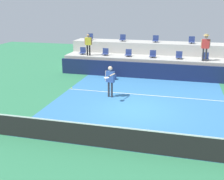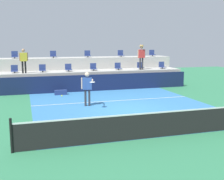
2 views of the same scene
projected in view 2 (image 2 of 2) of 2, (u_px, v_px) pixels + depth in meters
ground_plane at (129, 111)px, 13.88m from camera, size 40.00×40.00×0.00m
court_inner_paint at (122, 106)px, 14.83m from camera, size 9.00×10.00×0.01m
court_service_line at (114, 101)px, 16.15m from camera, size 9.00×0.06×0.00m
tennis_net at (169, 123)px, 10.03m from camera, size 10.48×0.08×1.07m
sponsor_backboard at (98, 83)px, 19.45m from camera, size 13.00×0.16×1.10m
seating_tier_lower at (94, 79)px, 20.66m from camera, size 13.00×1.80×1.25m
seating_tier_upper at (88, 71)px, 22.29m from camera, size 13.00×1.80×2.10m
stadium_chair_lower_far_left at (14, 70)px, 18.92m from camera, size 0.44×0.40×0.52m
stadium_chair_lower_left at (42, 69)px, 19.44m from camera, size 0.44×0.40×0.52m
stadium_chair_lower_mid_left at (68, 68)px, 19.94m from camera, size 0.44×0.40×0.52m
stadium_chair_lower_center at (93, 68)px, 20.46m from camera, size 0.44×0.40×0.52m
stadium_chair_lower_mid_right at (118, 67)px, 20.99m from camera, size 0.44×0.40×0.52m
stadium_chair_lower_right at (140, 66)px, 21.49m from camera, size 0.44×0.40×0.52m
stadium_chair_lower_far_right at (162, 66)px, 22.01m from camera, size 0.44×0.40×0.52m
stadium_chair_upper_far_left at (15, 55)px, 20.48m from camera, size 0.44×0.40×0.52m
stadium_chair_upper_left at (53, 55)px, 21.26m from camera, size 0.44×0.40×0.52m
stadium_chair_upper_center at (88, 54)px, 22.01m from camera, size 0.44×0.40×0.52m
stadium_chair_upper_right at (121, 54)px, 22.78m from camera, size 0.44×0.40×0.52m
stadium_chair_upper_far_right at (152, 54)px, 23.56m from camera, size 0.44×0.40×0.52m
tennis_player at (87, 85)px, 14.69m from camera, size 0.60×1.29×1.75m
spectator_leaning_on_rail at (24, 59)px, 18.61m from camera, size 0.57×0.25×1.59m
spectator_with_hat at (141, 54)px, 20.96m from camera, size 0.61×0.45×1.80m
tennis_ball at (62, 96)px, 12.55m from camera, size 0.07×0.07×0.07m
equipment_bag at (61, 92)px, 18.00m from camera, size 0.76×0.28×0.30m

